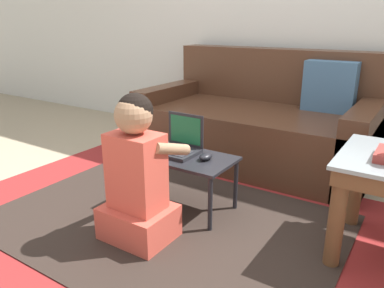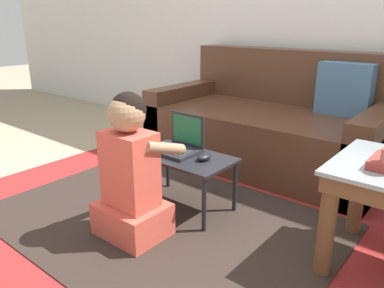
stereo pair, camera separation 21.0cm
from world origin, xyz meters
name	(u,v)px [view 2 (the right image)]	position (x,y,z in m)	size (l,w,h in m)	color
ground_plane	(173,219)	(0.00, 0.00, 0.00)	(16.00, 16.00, 0.00)	gray
area_rug	(161,219)	(-0.04, -0.05, 0.00)	(2.53, 1.80, 0.01)	maroon
couch	(272,125)	(-0.03, 1.17, 0.29)	(1.70, 0.95, 0.83)	#4C2D1E
laptop_desk	(184,162)	(-0.04, 0.14, 0.28)	(0.56, 0.33, 0.32)	black
laptop	(179,146)	(-0.10, 0.17, 0.36)	(0.24, 0.21, 0.22)	#232328
computer_mouse	(204,157)	(0.09, 0.16, 0.34)	(0.06, 0.10, 0.04)	black
person_seated	(131,174)	(-0.05, -0.24, 0.33)	(0.34, 0.39, 0.74)	#CC4C3D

